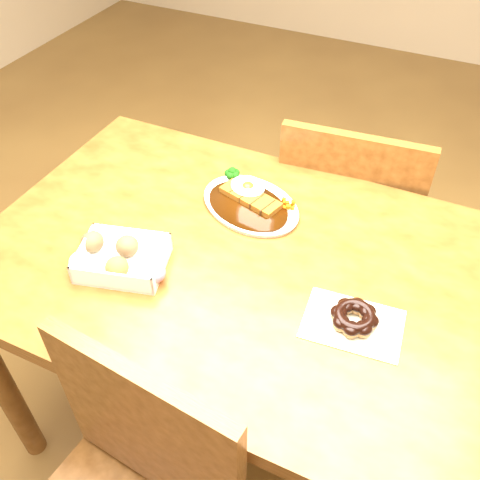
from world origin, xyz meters
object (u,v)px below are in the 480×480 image
at_px(table, 241,287).
at_px(katsu_curry_plate, 250,201).
at_px(chair_far, 348,222).
at_px(donut_box, 120,258).
at_px(pon_de_ring, 354,318).

height_order(table, katsu_curry_plate, katsu_curry_plate).
relative_size(chair_far, katsu_curry_plate, 2.79).
bearing_deg(donut_box, chair_far, 62.23).
xyz_separation_m(chair_far, donut_box, (-0.35, -0.67, 0.30)).
relative_size(katsu_curry_plate, donut_box, 1.38).
relative_size(table, chair_far, 1.38).
distance_m(chair_far, katsu_curry_plate, 0.49).
relative_size(table, donut_box, 5.32).
bearing_deg(katsu_curry_plate, chair_far, 63.04).
relative_size(table, pon_de_ring, 5.82).
bearing_deg(chair_far, table, 71.40).
bearing_deg(pon_de_ring, table, 165.08).
bearing_deg(chair_far, pon_de_ring, 98.89).
xyz_separation_m(table, katsu_curry_plate, (-0.06, 0.18, 0.11)).
bearing_deg(table, chair_far, 76.78).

